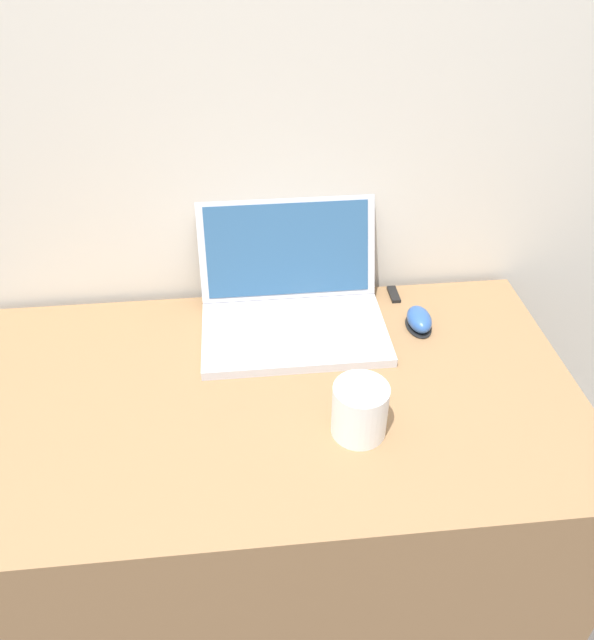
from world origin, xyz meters
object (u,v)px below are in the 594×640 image
at_px(laptop, 292,302).
at_px(computer_mouse, 419,320).
at_px(usb_stick, 394,294).
at_px(drink_cup, 360,409).

xyz_separation_m(laptop, computer_mouse, (0.27, -0.05, -0.03)).
bearing_deg(computer_mouse, laptop, 169.96).
distance_m(laptop, usb_stick, 0.26).
xyz_separation_m(laptop, drink_cup, (0.09, -0.33, 0.00)).
bearing_deg(usb_stick, laptop, -163.35).
distance_m(computer_mouse, usb_stick, 0.12).
bearing_deg(computer_mouse, drink_cup, -122.98).
xyz_separation_m(laptop, usb_stick, (0.24, 0.07, -0.05)).
height_order(laptop, computer_mouse, laptop).
xyz_separation_m(computer_mouse, usb_stick, (-0.03, 0.12, -0.01)).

